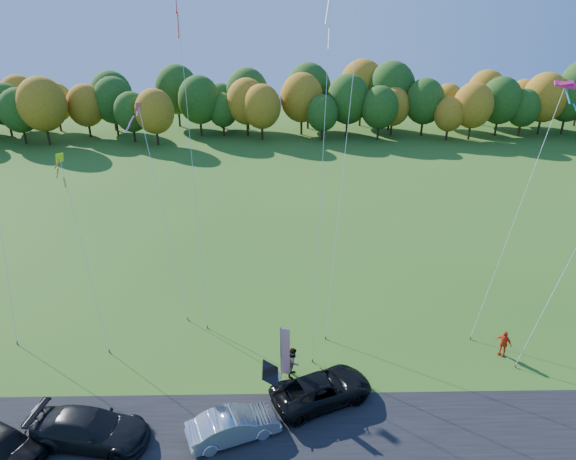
{
  "coord_description": "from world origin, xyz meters",
  "views": [
    {
      "loc": [
        -0.53,
        -23.5,
        20.61
      ],
      "look_at": [
        0.0,
        6.0,
        7.0
      ],
      "focal_mm": 32.0,
      "sensor_mm": 36.0,
      "label": 1
    }
  ],
  "objects_px": {
    "black_suv": "(322,389)",
    "person_east": "(503,343)",
    "silver_sedan": "(233,425)",
    "feather_flag": "(284,351)"
  },
  "relations": [
    {
      "from": "silver_sedan",
      "to": "feather_flag",
      "type": "relative_size",
      "value": 1.14
    },
    {
      "from": "black_suv",
      "to": "silver_sedan",
      "type": "height_order",
      "value": "black_suv"
    },
    {
      "from": "silver_sedan",
      "to": "person_east",
      "type": "xyz_separation_m",
      "value": [
        16.29,
        6.3,
        0.1
      ]
    },
    {
      "from": "silver_sedan",
      "to": "person_east",
      "type": "relative_size",
      "value": 2.69
    },
    {
      "from": "black_suv",
      "to": "person_east",
      "type": "height_order",
      "value": "person_east"
    },
    {
      "from": "silver_sedan",
      "to": "person_east",
      "type": "bearing_deg",
      "value": -90.05
    },
    {
      "from": "black_suv",
      "to": "silver_sedan",
      "type": "bearing_deg",
      "value": 94.73
    },
    {
      "from": "feather_flag",
      "to": "silver_sedan",
      "type": "bearing_deg",
      "value": -125.45
    },
    {
      "from": "black_suv",
      "to": "feather_flag",
      "type": "relative_size",
      "value": 1.38
    },
    {
      "from": "black_suv",
      "to": "person_east",
      "type": "distance_m",
      "value": 12.21
    }
  ]
}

